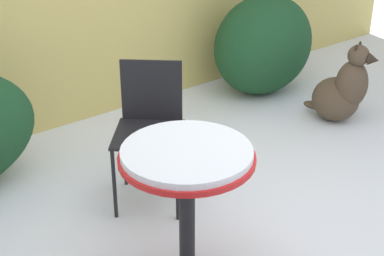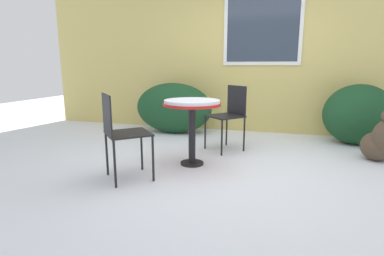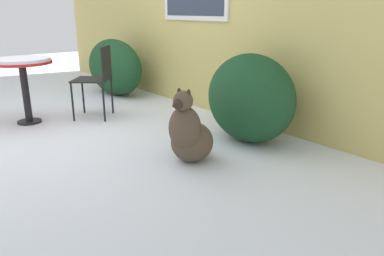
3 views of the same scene
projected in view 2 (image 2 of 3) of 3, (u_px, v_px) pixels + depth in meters
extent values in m
plane|color=silver|center=(228.00, 169.00, 3.48)|extent=(16.00, 16.00, 0.00)
cube|color=tan|center=(252.00, 44.00, 5.23)|extent=(8.00, 0.06, 3.12)
cube|color=silver|center=(263.00, 14.00, 5.05)|extent=(1.32, 0.04, 1.68)
cube|color=#2D3847|center=(263.00, 14.00, 5.03)|extent=(1.20, 0.01, 1.56)
ellipsoid|color=#194223|center=(173.00, 108.00, 5.30)|extent=(1.38, 0.62, 0.89)
ellipsoid|color=#194223|center=(358.00, 115.00, 4.51)|extent=(1.01, 0.73, 0.92)
cylinder|color=black|center=(192.00, 163.00, 3.66)|extent=(0.28, 0.28, 0.03)
cylinder|color=black|center=(192.00, 134.00, 3.59)|extent=(0.08, 0.08, 0.70)
cylinder|color=red|center=(192.00, 104.00, 3.51)|extent=(0.68, 0.68, 0.03)
cylinder|color=silver|center=(192.00, 101.00, 3.51)|extent=(0.66, 0.66, 0.04)
cube|color=black|center=(225.00, 116.00, 4.18)|extent=(0.60, 0.60, 0.02)
cube|color=black|center=(237.00, 100.00, 4.24)|extent=(0.30, 0.27, 0.41)
cylinder|color=black|center=(205.00, 133.00, 4.29)|extent=(0.02, 0.02, 0.48)
cylinder|color=black|center=(222.00, 138.00, 3.97)|extent=(0.02, 0.02, 0.48)
cylinder|color=black|center=(227.00, 130.00, 4.49)|extent=(0.02, 0.02, 0.48)
cylinder|color=black|center=(244.00, 135.00, 4.17)|extent=(0.02, 0.02, 0.48)
cube|color=black|center=(128.00, 133.00, 3.11)|extent=(0.60, 0.60, 0.02)
cube|color=black|center=(107.00, 115.00, 2.98)|extent=(0.28, 0.30, 0.41)
cylinder|color=black|center=(153.00, 159.00, 3.08)|extent=(0.02, 0.02, 0.48)
cylinder|color=black|center=(142.00, 150.00, 3.42)|extent=(0.02, 0.02, 0.48)
cylinder|color=black|center=(115.00, 164.00, 2.91)|extent=(0.02, 0.02, 0.48)
cylinder|color=black|center=(107.00, 154.00, 3.25)|extent=(0.02, 0.02, 0.48)
ellipsoid|color=#4C3D2D|center=(377.00, 146.00, 3.78)|extent=(0.50, 0.50, 0.37)
ellipsoid|color=#4C3D2D|center=(367.00, 150.00, 3.98)|extent=(0.14, 0.20, 0.07)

